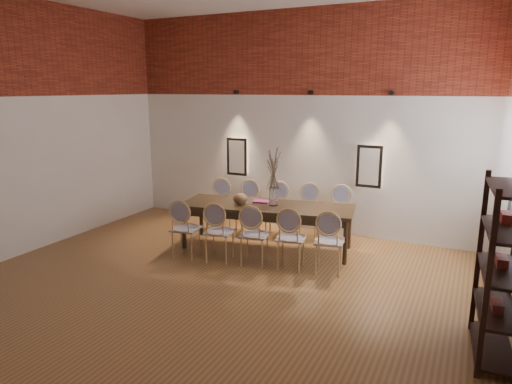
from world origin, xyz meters
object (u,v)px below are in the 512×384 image
at_px(chair_far_b, 247,208).
at_px(shelving_rack, 501,271).
at_px(chair_near_b, 219,231).
at_px(vase, 273,196).
at_px(chair_far_d, 308,212).
at_px(chair_near_a, 186,228).
at_px(chair_far_a, 218,206).
at_px(chair_far_e, 339,215).
at_px(book, 261,202).
at_px(dining_table, 267,227).
at_px(bowl, 240,199).
at_px(chair_near_c, 254,235).
at_px(chair_near_d, 291,238).
at_px(chair_near_e, 329,241).
at_px(chair_far_c, 277,210).

distance_m(chair_far_b, shelving_rack, 4.74).
distance_m(chair_near_b, vase, 1.08).
bearing_deg(chair_far_d, chair_near_a, 40.96).
distance_m(chair_far_a, chair_far_d, 1.69).
bearing_deg(chair_far_e, book, 25.42).
relative_size(dining_table, vase, 9.36).
distance_m(chair_near_b, chair_far_b, 1.46).
bearing_deg(dining_table, book, 133.50).
distance_m(chair_far_d, shelving_rack, 3.98).
bearing_deg(bowl, chair_far_a, 141.51).
relative_size(chair_near_c, chair_near_d, 1.00).
height_order(chair_near_c, chair_near_e, same).
bearing_deg(chair_far_a, chair_far_c, 180.00).
xyz_separation_m(chair_near_c, chair_far_d, (0.29, 1.54, 0.00)).
bearing_deg(chair_near_c, chair_far_b, 111.01).
distance_m(chair_near_a, chair_far_a, 1.46).
bearing_deg(bowl, shelving_rack, -24.39).
bearing_deg(chair_near_c, dining_table, 90.00).
height_order(chair_near_c, book, chair_near_c).
height_order(chair_near_b, book, chair_near_b).
xyz_separation_m(chair_near_e, chair_far_c, (-1.37, 1.24, 0.00)).
height_order(chair_near_e, book, chair_near_e).
distance_m(chair_near_e, bowl, 1.74).
xyz_separation_m(chair_near_b, shelving_rack, (3.77, -1.02, 0.43)).
bearing_deg(chair_far_d, chair_near_e, 111.01).
relative_size(chair_near_d, chair_far_c, 1.00).
bearing_deg(shelving_rack, chair_far_a, 148.31).
relative_size(chair_near_b, chair_far_c, 1.00).
distance_m(chair_near_d, shelving_rack, 2.96).
relative_size(dining_table, book, 10.81).
bearing_deg(shelving_rack, chair_near_d, 150.94).
relative_size(chair_far_d, vase, 3.13).
height_order(chair_near_b, vase, vase).
bearing_deg(chair_far_b, bowl, 98.93).
bearing_deg(dining_table, chair_far_d, 52.47).
distance_m(chair_near_b, chair_near_e, 1.69).
bearing_deg(chair_near_d, chair_far_b, 127.53).
relative_size(chair_near_a, bowl, 3.92).
bearing_deg(chair_near_b, shelving_rack, -25.40).
xyz_separation_m(chair_far_d, chair_far_e, (0.55, 0.10, 0.00)).
relative_size(chair_far_a, chair_far_b, 1.00).
bearing_deg(chair_near_b, chair_far_d, 52.47).
distance_m(chair_near_b, chair_far_e, 2.23).
bearing_deg(dining_table, chair_near_e, -33.06).
bearing_deg(book, chair_near_c, -71.24).
distance_m(chair_near_b, chair_far_c, 1.57).
bearing_deg(chair_near_c, chair_near_e, 0.00).
distance_m(dining_table, chair_near_d, 0.93).
bearing_deg(chair_near_a, chair_far_c, 52.47).
bearing_deg(book, chair_near_a, -128.61).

